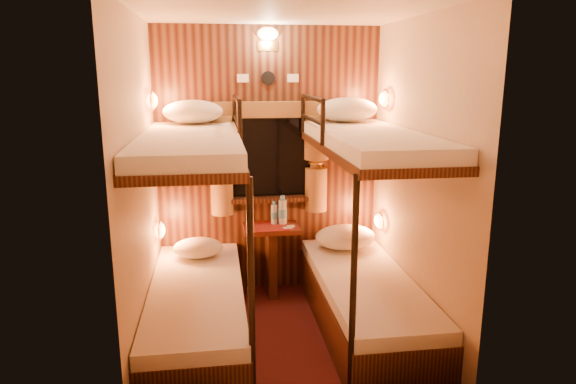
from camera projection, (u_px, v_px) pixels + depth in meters
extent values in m
plane|color=#380F10|center=(284.00, 339.00, 3.94)|extent=(2.10, 2.10, 0.00)
plane|color=silver|center=(283.00, 10.00, 3.40)|extent=(2.10, 2.10, 0.00)
plane|color=#C6B293|center=(268.00, 162.00, 4.68)|extent=(2.40, 0.00, 2.40)
plane|color=#C6B293|center=(311.00, 231.00, 2.66)|extent=(2.40, 0.00, 2.40)
plane|color=#C6B293|center=(140.00, 191.00, 3.53)|extent=(0.00, 2.40, 2.40)
plane|color=#C6B293|center=(417.00, 183.00, 3.81)|extent=(0.00, 2.40, 2.40)
cube|color=black|center=(269.00, 162.00, 4.67)|extent=(2.00, 0.03, 2.40)
cube|color=black|center=(198.00, 320.00, 3.88)|extent=(0.70, 1.90, 0.35)
cube|color=silver|center=(197.00, 292.00, 3.83)|extent=(0.68, 1.88, 0.10)
cube|color=black|center=(190.00, 153.00, 3.59)|extent=(0.70, 1.90, 0.06)
cube|color=silver|center=(190.00, 141.00, 3.57)|extent=(0.68, 1.88, 0.10)
cylinder|color=black|center=(251.00, 301.00, 2.94)|extent=(0.04, 0.04, 1.45)
cylinder|color=black|center=(235.00, 115.00, 4.44)|extent=(0.04, 0.04, 0.32)
cylinder|color=black|center=(240.00, 124.00, 3.62)|extent=(0.04, 0.04, 0.32)
cylinder|color=black|center=(237.00, 99.00, 4.00)|extent=(0.04, 0.85, 0.04)
cylinder|color=black|center=(237.00, 120.00, 4.04)|extent=(0.03, 0.85, 0.03)
cube|color=black|center=(364.00, 309.00, 4.06)|extent=(0.70, 1.90, 0.35)
cube|color=silver|center=(365.00, 282.00, 4.01)|extent=(0.68, 1.88, 0.10)
cube|color=black|center=(370.00, 149.00, 3.77)|extent=(0.70, 1.90, 0.06)
cube|color=silver|center=(370.00, 138.00, 3.75)|extent=(0.68, 1.88, 0.10)
cylinder|color=black|center=(353.00, 294.00, 3.02)|extent=(0.04, 0.04, 1.45)
cylinder|color=black|center=(303.00, 114.00, 4.53)|extent=(0.04, 0.04, 0.32)
cylinder|color=black|center=(323.00, 123.00, 3.71)|extent=(0.04, 0.04, 0.32)
cylinder|color=black|center=(312.00, 98.00, 4.08)|extent=(0.04, 0.85, 0.04)
cylinder|color=black|center=(312.00, 120.00, 4.12)|extent=(0.03, 0.85, 0.03)
cube|color=black|center=(269.00, 157.00, 4.64)|extent=(0.98, 0.02, 0.78)
cube|color=black|center=(269.00, 158.00, 4.63)|extent=(0.90, 0.01, 0.70)
cube|color=black|center=(270.00, 199.00, 4.68)|extent=(1.00, 0.12, 0.04)
cube|color=olive|center=(269.00, 110.00, 4.50)|extent=(1.10, 0.06, 0.14)
cylinder|color=olive|center=(220.00, 139.00, 4.49)|extent=(0.22, 0.22, 0.40)
cylinder|color=olive|center=(221.00, 165.00, 4.54)|extent=(0.11, 0.11, 0.12)
cylinder|color=olive|center=(222.00, 192.00, 4.60)|extent=(0.20, 0.20, 0.40)
torus|color=#C28439|center=(221.00, 165.00, 4.54)|extent=(0.14, 0.14, 0.02)
cylinder|color=olive|center=(317.00, 137.00, 4.61)|extent=(0.22, 0.22, 0.40)
cylinder|color=olive|center=(316.00, 162.00, 4.66)|extent=(0.11, 0.11, 0.12)
cylinder|color=olive|center=(316.00, 189.00, 4.72)|extent=(0.20, 0.20, 0.40)
torus|color=#C28439|center=(316.00, 162.00, 4.66)|extent=(0.14, 0.14, 0.02)
cylinder|color=black|center=(268.00, 78.00, 4.48)|extent=(0.12, 0.02, 0.12)
cube|color=silver|center=(243.00, 78.00, 4.45)|extent=(0.10, 0.01, 0.07)
cube|color=silver|center=(293.00, 78.00, 4.51)|extent=(0.10, 0.01, 0.07)
cube|color=#C28439|center=(268.00, 46.00, 4.41)|extent=(0.18, 0.01, 0.08)
ellipsoid|color=#FFCC8C|center=(268.00, 34.00, 4.37)|extent=(0.18, 0.09, 0.11)
ellipsoid|color=orange|center=(160.00, 230.00, 4.32)|extent=(0.08, 0.20, 0.13)
torus|color=#C28439|center=(160.00, 230.00, 4.32)|extent=(0.02, 0.17, 0.17)
ellipsoid|color=orange|center=(152.00, 101.00, 4.08)|extent=(0.08, 0.20, 0.13)
torus|color=#C28439|center=(152.00, 101.00, 4.08)|extent=(0.02, 0.17, 0.17)
ellipsoid|color=orange|center=(380.00, 221.00, 4.59)|extent=(0.08, 0.20, 0.13)
torus|color=#C28439|center=(380.00, 221.00, 4.59)|extent=(0.02, 0.17, 0.17)
ellipsoid|color=orange|center=(385.00, 99.00, 4.34)|extent=(0.08, 0.20, 0.13)
torus|color=#C28439|center=(385.00, 99.00, 4.34)|extent=(0.02, 0.17, 0.17)
cube|color=maroon|center=(271.00, 228.00, 4.62)|extent=(0.50, 0.34, 0.04)
cube|color=black|center=(272.00, 262.00, 4.69)|extent=(0.08, 0.30, 0.61)
cube|color=maroon|center=(271.00, 226.00, 4.61)|extent=(0.30, 0.34, 0.01)
cylinder|color=#99BFE5|center=(274.00, 214.00, 4.66)|extent=(0.06, 0.06, 0.18)
cylinder|color=#4388CB|center=(274.00, 215.00, 4.66)|extent=(0.06, 0.06, 0.06)
cylinder|color=#4388CB|center=(274.00, 203.00, 4.63)|extent=(0.03, 0.03, 0.03)
cylinder|color=#99BFE5|center=(283.00, 212.00, 4.65)|extent=(0.07, 0.07, 0.23)
cylinder|color=#4388CB|center=(283.00, 213.00, 4.65)|extent=(0.08, 0.08, 0.08)
cylinder|color=#4388CB|center=(283.00, 197.00, 4.62)|extent=(0.04, 0.04, 0.03)
cube|color=silver|center=(287.00, 228.00, 4.55)|extent=(0.10, 0.08, 0.01)
cube|color=silver|center=(291.00, 226.00, 4.60)|extent=(0.07, 0.05, 0.01)
ellipsoid|color=silver|center=(198.00, 248.00, 4.38)|extent=(0.42, 0.30, 0.17)
ellipsoid|color=silver|center=(345.00, 237.00, 4.59)|extent=(0.54, 0.39, 0.21)
ellipsoid|color=silver|center=(193.00, 112.00, 4.22)|extent=(0.49, 0.35, 0.19)
ellipsoid|color=silver|center=(347.00, 110.00, 4.38)|extent=(0.52, 0.37, 0.21)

